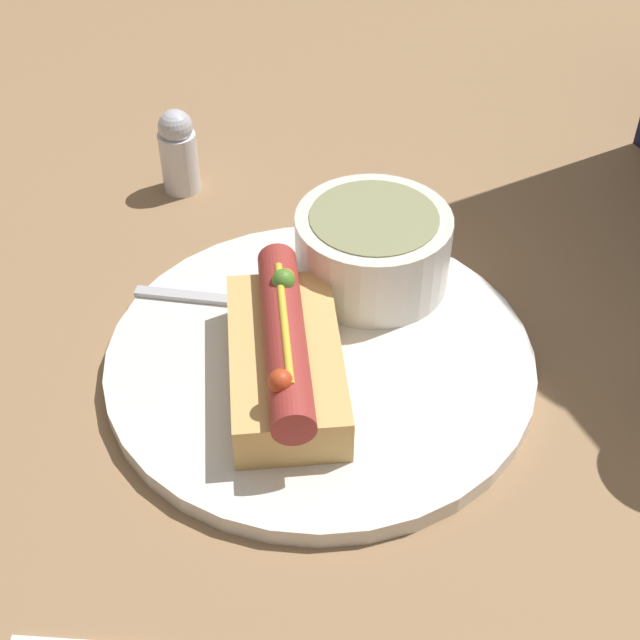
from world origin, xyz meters
TOP-DOWN VIEW (x-y plane):
  - ground_plane at (0.00, 0.00)m, footprint 4.00×4.00m
  - dinner_plate at (0.00, 0.00)m, footprint 0.29×0.29m
  - hot_dog at (0.02, -0.03)m, footprint 0.16×0.11m
  - soup_bowl at (-0.06, 0.06)m, footprint 0.11×0.11m
  - spoon at (-0.05, -0.00)m, footprint 0.10×0.15m
  - salt_shaker at (-0.25, -0.03)m, footprint 0.03×0.03m

SIDE VIEW (x-z plane):
  - ground_plane at x=0.00m, z-range 0.00..0.00m
  - dinner_plate at x=0.00m, z-range 0.00..0.01m
  - spoon at x=-0.05m, z-range 0.01..0.02m
  - hot_dog at x=0.02m, z-range 0.01..0.07m
  - salt_shaker at x=-0.25m, z-range 0.00..0.07m
  - soup_bowl at x=-0.06m, z-range 0.02..0.07m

